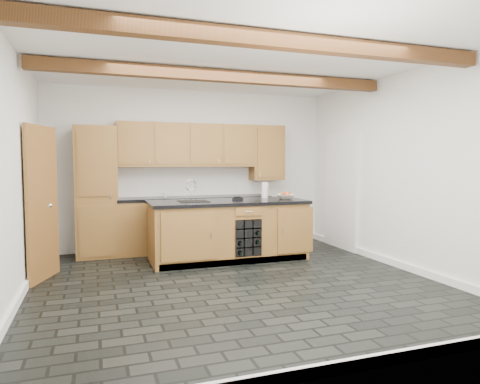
{
  "coord_description": "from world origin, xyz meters",
  "views": [
    {
      "loc": [
        -1.68,
        -5.07,
        1.53
      ],
      "look_at": [
        0.33,
        0.8,
        1.1
      ],
      "focal_mm": 32.0,
      "sensor_mm": 36.0,
      "label": 1
    }
  ],
  "objects_px": {
    "paper_towel": "(265,190)",
    "island": "(229,230)",
    "fruit_bowl": "(285,196)",
    "kitchen_scale": "(238,198)"
  },
  "relations": [
    {
      "from": "paper_towel",
      "to": "island",
      "type": "bearing_deg",
      "value": -158.84
    },
    {
      "from": "fruit_bowl",
      "to": "paper_towel",
      "type": "bearing_deg",
      "value": 134.97
    },
    {
      "from": "island",
      "to": "kitchen_scale",
      "type": "bearing_deg",
      "value": 23.0
    },
    {
      "from": "island",
      "to": "paper_towel",
      "type": "height_order",
      "value": "paper_towel"
    },
    {
      "from": "kitchen_scale",
      "to": "paper_towel",
      "type": "distance_m",
      "value": 0.6
    },
    {
      "from": "kitchen_scale",
      "to": "fruit_bowl",
      "type": "relative_size",
      "value": 0.65
    },
    {
      "from": "fruit_bowl",
      "to": "paper_towel",
      "type": "relative_size",
      "value": 1.13
    },
    {
      "from": "paper_towel",
      "to": "fruit_bowl",
      "type": "bearing_deg",
      "value": -45.03
    },
    {
      "from": "island",
      "to": "kitchen_scale",
      "type": "height_order",
      "value": "kitchen_scale"
    },
    {
      "from": "island",
      "to": "paper_towel",
      "type": "bearing_deg",
      "value": 21.16
    }
  ]
}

